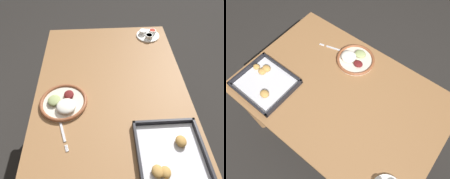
# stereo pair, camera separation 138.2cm
# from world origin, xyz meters

# --- Properties ---
(ground_plane) EXTENTS (8.00, 8.00, 0.00)m
(ground_plane) POSITION_xyz_m (0.00, 0.00, 0.00)
(ground_plane) COLOR #282623
(dining_table) EXTENTS (1.29, 0.87, 0.71)m
(dining_table) POSITION_xyz_m (0.00, 0.00, 0.62)
(dining_table) COLOR olive
(dining_table) RESTS_ON ground_plane
(dinner_plate) EXTENTS (0.26, 0.26, 0.05)m
(dinner_plate) POSITION_xyz_m (0.09, -0.27, 0.73)
(dinner_plate) COLOR beige
(dinner_plate) RESTS_ON dining_table
(fork) EXTENTS (0.21, 0.07, 0.00)m
(fork) POSITION_xyz_m (0.26, -0.26, 0.72)
(fork) COLOR silver
(fork) RESTS_ON dining_table
(saucer_plate) EXTENTS (0.17, 0.17, 0.04)m
(saucer_plate) POSITION_xyz_m (-0.52, 0.30, 0.73)
(saucer_plate) COLOR white
(saucer_plate) RESTS_ON dining_table
(baking_tray) EXTENTS (0.36, 0.31, 0.04)m
(baking_tray) POSITION_xyz_m (0.43, 0.24, 0.73)
(baking_tray) COLOR black
(baking_tray) RESTS_ON dining_table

